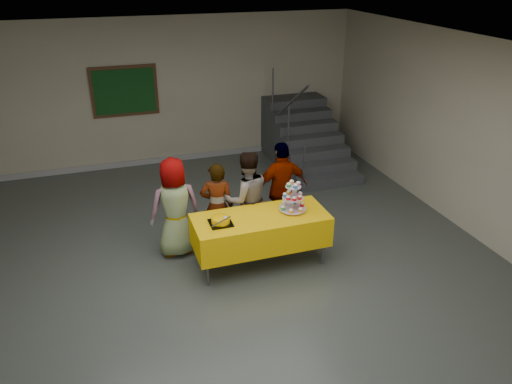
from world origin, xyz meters
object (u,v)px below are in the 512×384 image
at_px(schoolchild_d, 282,189).
at_px(staircase, 303,139).
at_px(bake_table, 260,230).
at_px(cupcake_stand, 293,199).
at_px(schoolchild_b, 217,206).
at_px(bear_cake, 221,220).
at_px(schoolchild_c, 247,199).
at_px(noticeboard, 125,91).
at_px(schoolchild_a, 175,207).

relative_size(schoolchild_d, staircase, 0.63).
distance_m(bake_table, cupcake_stand, 0.62).
relative_size(bake_table, cupcake_stand, 4.22).
height_order(schoolchild_d, staircase, staircase).
xyz_separation_m(schoolchild_b, schoolchild_d, (1.07, 0.14, 0.07)).
relative_size(cupcake_stand, bear_cake, 1.24).
distance_m(schoolchild_d, staircase, 3.13).
height_order(cupcake_stand, schoolchild_c, schoolchild_c).
bearing_deg(noticeboard, bake_table, -72.40).
height_order(bear_cake, noticeboard, noticeboard).
bearing_deg(staircase, bake_table, -121.47).
xyz_separation_m(bake_table, schoolchild_d, (0.62, 0.79, 0.20)).
xyz_separation_m(schoolchild_a, schoolchild_d, (1.69, 0.11, 0.01)).
relative_size(schoolchild_a, schoolchild_c, 1.00).
height_order(schoolchild_a, schoolchild_c, schoolchild_a).
height_order(cupcake_stand, bear_cake, cupcake_stand).
bearing_deg(bear_cake, schoolchild_a, 124.83).
height_order(schoolchild_a, staircase, staircase).
xyz_separation_m(schoolchild_a, noticeboard, (-0.31, 3.66, 0.85)).
bearing_deg(bear_cake, bake_table, 3.07).
relative_size(bake_table, staircase, 0.78).
distance_m(bear_cake, schoolchild_a, 0.87).
relative_size(cupcake_stand, noticeboard, 0.34).
bearing_deg(cupcake_stand, schoolchild_a, 157.17).
distance_m(bear_cake, schoolchild_d, 1.45).
bearing_deg(noticeboard, bear_cake, -79.63).
relative_size(bear_cake, schoolchild_c, 0.24).
bearing_deg(bear_cake, cupcake_stand, 2.87).
distance_m(schoolchild_c, noticeboard, 4.06).
relative_size(bear_cake, noticeboard, 0.28).
relative_size(schoolchild_b, noticeboard, 1.05).
height_order(bear_cake, schoolchild_b, schoolchild_b).
xyz_separation_m(schoolchild_c, schoolchild_d, (0.63, 0.17, 0.01)).
bearing_deg(bake_table, noticeboard, 107.60).
bearing_deg(cupcake_stand, noticeboard, 113.32).
bearing_deg(schoolchild_d, schoolchild_b, 3.41).
xyz_separation_m(bake_table, staircase, (2.14, 3.50, -0.07)).
distance_m(schoolchild_c, staircase, 3.61).
bearing_deg(noticeboard, schoolchild_c, -69.82).
xyz_separation_m(cupcake_stand, schoolchild_d, (0.14, 0.77, -0.20)).
xyz_separation_m(bear_cake, schoolchild_a, (-0.49, 0.71, -0.08)).
xyz_separation_m(bake_table, schoolchild_a, (-1.07, 0.68, 0.19)).
bearing_deg(schoolchild_c, cupcake_stand, 127.48).
bearing_deg(schoolchild_b, schoolchild_d, -158.84).
bearing_deg(cupcake_stand, schoolchild_d, 79.95).
xyz_separation_m(schoolchild_c, staircase, (2.15, 2.89, -0.26)).
relative_size(schoolchild_a, schoolchild_d, 0.99).
bearing_deg(staircase, schoolchild_b, -132.35).
relative_size(bake_table, schoolchild_d, 1.25).
xyz_separation_m(staircase, noticeboard, (-3.52, 0.84, 1.11)).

